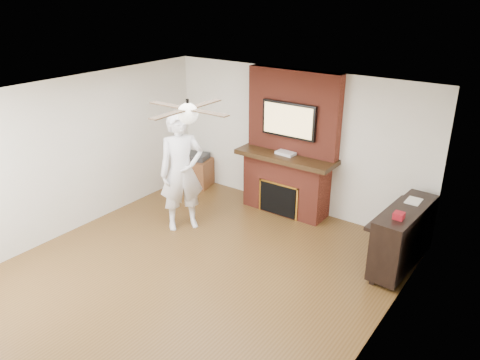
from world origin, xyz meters
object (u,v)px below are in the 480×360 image
Objects in this scene: side_table at (197,170)px; piano at (403,236)px; person at (182,172)px; fireplace at (288,158)px.

side_table is 0.47× the size of piano.
side_table is 4.38m from piano.
person reaches higher than side_table.
fireplace is at bearing 167.30° from piano.
person reaches higher than piano.
piano is (2.27, -0.67, -0.50)m from fireplace.
side_table is (-2.06, -0.07, -0.69)m from fireplace.
person is at bearing -161.12° from piano.
side_table is (-0.99, 1.51, -0.68)m from person.
piano is at bearing -20.59° from side_table.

